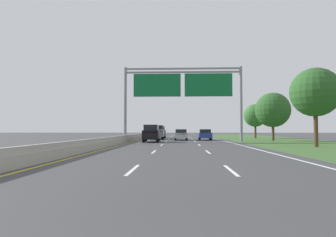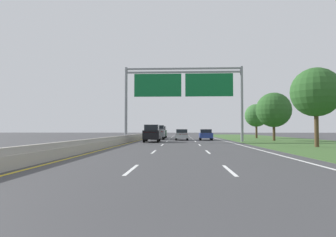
# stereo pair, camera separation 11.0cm
# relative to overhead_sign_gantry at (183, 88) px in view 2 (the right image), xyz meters

# --- Properties ---
(ground_plane) EXTENTS (220.00, 220.00, 0.00)m
(ground_plane) POSITION_rel_overhead_sign_gantry_xyz_m (-0.30, -1.46, -6.77)
(ground_plane) COLOR #3D3D3F
(lane_striping) EXTENTS (11.96, 106.00, 0.01)m
(lane_striping) POSITION_rel_overhead_sign_gantry_xyz_m (-0.30, -1.92, -6.76)
(lane_striping) COLOR white
(lane_striping) RESTS_ON ground
(grass_verge_right) EXTENTS (14.00, 110.00, 0.02)m
(grass_verge_right) POSITION_rel_overhead_sign_gantry_xyz_m (13.65, -1.46, -6.76)
(grass_verge_right) COLOR #3D602D
(grass_verge_right) RESTS_ON ground
(median_barrier_concrete) EXTENTS (0.60, 110.00, 0.85)m
(median_barrier_concrete) POSITION_rel_overhead_sign_gantry_xyz_m (-6.90, -1.46, -6.41)
(median_barrier_concrete) COLOR #A8A399
(median_barrier_concrete) RESTS_ON ground
(overhead_sign_gantry) EXTENTS (15.06, 0.42, 9.53)m
(overhead_sign_gantry) POSITION_rel_overhead_sign_gantry_xyz_m (0.00, 0.00, 0.00)
(overhead_sign_gantry) COLOR gray
(overhead_sign_gantry) RESTS_ON ground
(pickup_truck_grey) EXTENTS (2.11, 5.44, 2.20)m
(pickup_truck_grey) POSITION_rel_overhead_sign_gantry_xyz_m (-3.87, 8.79, -5.69)
(pickup_truck_grey) COLOR slate
(pickup_truck_grey) RESTS_ON ground
(car_blue_right_lane_sedan) EXTENTS (1.93, 4.44, 1.57)m
(car_blue_right_lane_sedan) POSITION_rel_overhead_sign_gantry_xyz_m (3.29, 5.88, -5.95)
(car_blue_right_lane_sedan) COLOR navy
(car_blue_right_lane_sedan) RESTS_ON ground
(car_silver_centre_lane_sedan) EXTENTS (1.83, 4.40, 1.57)m
(car_silver_centre_lane_sedan) POSITION_rel_overhead_sign_gantry_xyz_m (-0.20, 5.68, -5.95)
(car_silver_centre_lane_sedan) COLOR #B2B5BA
(car_silver_centre_lane_sedan) RESTS_ON ground
(car_darkgreen_left_lane_suv) EXTENTS (1.94, 4.71, 2.11)m
(car_darkgreen_left_lane_suv) POSITION_rel_overhead_sign_gantry_xyz_m (-3.94, 16.07, -5.67)
(car_darkgreen_left_lane_suv) COLOR #193D23
(car_darkgreen_left_lane_suv) RESTS_ON ground
(car_black_left_lane_suv) EXTENTS (2.02, 4.75, 2.11)m
(car_black_left_lane_suv) POSITION_rel_overhead_sign_gantry_xyz_m (-3.87, -1.09, -5.67)
(car_black_left_lane_suv) COLOR black
(car_black_left_lane_suv) RESTS_ON ground
(roadside_tree_mid) EXTENTS (4.29, 4.29, 6.95)m
(roadside_tree_mid) POSITION_rel_overhead_sign_gantry_xyz_m (11.51, -11.01, -1.98)
(roadside_tree_mid) COLOR #4C3823
(roadside_tree_mid) RESTS_ON ground
(roadside_tree_far) EXTENTS (4.76, 4.76, 6.62)m
(roadside_tree_far) POSITION_rel_overhead_sign_gantry_xyz_m (12.42, 3.73, -2.54)
(roadside_tree_far) COLOR #4C3823
(roadside_tree_far) RESTS_ON ground
(roadside_tree_distant) EXTENTS (4.03, 4.03, 6.05)m
(roadside_tree_distant) POSITION_rel_overhead_sign_gantry_xyz_m (12.99, 15.37, -2.74)
(roadside_tree_distant) COLOR #4C3823
(roadside_tree_distant) RESTS_ON ground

